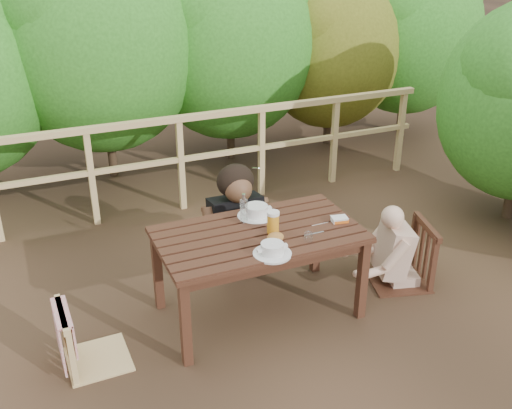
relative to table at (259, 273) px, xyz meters
name	(u,v)px	position (x,y,z in m)	size (l,w,h in m)	color
ground	(259,311)	(0.00, 0.00, -0.34)	(60.00, 60.00, 0.00)	#4A3321
table	(259,273)	(0.00, 0.00, 0.00)	(1.49, 0.84, 0.69)	#361D12
chair_left	(91,308)	(-1.25, -0.09, 0.09)	(0.43, 0.43, 0.87)	tan
chair_far	(230,215)	(0.11, 0.88, 0.07)	(0.41, 0.41, 0.83)	#361D12
chair_right	(403,229)	(1.25, -0.06, 0.15)	(0.49, 0.49, 0.98)	#361D12
woman	(229,182)	(0.11, 0.90, 0.37)	(0.58, 0.71, 1.43)	black
diner_right	(407,219)	(1.28, -0.06, 0.23)	(0.46, 0.57, 1.14)	tan
railing	(181,163)	(0.00, 2.00, 0.16)	(5.60, 0.10, 1.01)	tan
hedge_row	(178,5)	(0.40, 3.20, 1.56)	(6.60, 1.60, 3.80)	#2C6F1E
soup_near	(272,249)	(-0.04, -0.32, 0.39)	(0.27, 0.27, 0.09)	white
soup_far	(256,211)	(0.09, 0.25, 0.39)	(0.30, 0.30, 0.10)	white
bread_roll	(275,238)	(0.06, -0.17, 0.38)	(0.13, 0.10, 0.07)	#A77C35
beer_glass	(273,223)	(0.09, -0.04, 0.43)	(0.09, 0.09, 0.18)	orange
bottle	(244,209)	(-0.04, 0.19, 0.47)	(0.06, 0.06, 0.24)	silver
tumbler	(309,238)	(0.27, -0.26, 0.38)	(0.06, 0.06, 0.07)	silver
butter_tub	(339,220)	(0.62, -0.09, 0.37)	(0.12, 0.09, 0.05)	white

